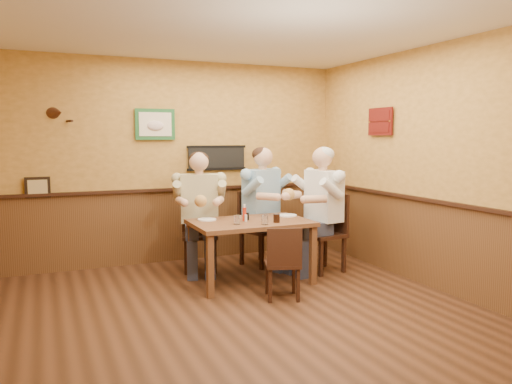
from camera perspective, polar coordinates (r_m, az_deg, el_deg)
room at (r=4.86m, az=-1.82°, el=5.56°), size 5.02×5.03×2.81m
dining_table at (r=6.00m, az=-0.63°, el=-4.17°), size 1.40×0.90×0.75m
chair_back_left at (r=6.58m, az=-6.46°, el=-4.75°), size 0.55×0.55×0.98m
chair_back_right at (r=6.83m, az=0.60°, el=-4.16°), size 0.61×0.61×1.01m
chair_right_end at (r=6.56m, az=7.70°, el=-4.64°), size 0.53×0.53×1.02m
chair_near_side at (r=5.46m, az=3.03°, el=-7.99°), size 0.47×0.47×0.80m
diner_tan_shirt at (r=6.55m, az=-6.48°, el=-2.95°), size 0.79×0.79×1.40m
diner_blue_polo at (r=6.80m, az=0.61°, el=-2.36°), size 0.87×0.87×1.45m
diner_white_elder at (r=6.52m, az=7.73°, el=-2.75°), size 0.76×0.76×1.46m
water_glass_left at (r=5.74m, az=-2.15°, el=-3.18°), size 0.09×0.09×0.11m
water_glass_mid at (r=5.72m, az=1.02°, el=-3.17°), size 0.10×0.10×0.12m
cola_tumbler at (r=5.86m, az=2.37°, el=-3.02°), size 0.09×0.09×0.10m
hot_sauce_bottle at (r=5.95m, az=-1.33°, el=-2.47°), size 0.06×0.06×0.18m
salt_shaker at (r=5.92m, az=-1.16°, el=-3.01°), size 0.03×0.03×0.08m
pepper_shaker at (r=6.03m, az=-0.96°, el=-2.81°), size 0.04×0.04×0.09m
plate_far_left at (r=6.06m, az=-5.63°, el=-3.15°), size 0.25×0.25×0.01m
plate_far_right at (r=6.36m, az=3.57°, el=-2.66°), size 0.27×0.27×0.02m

